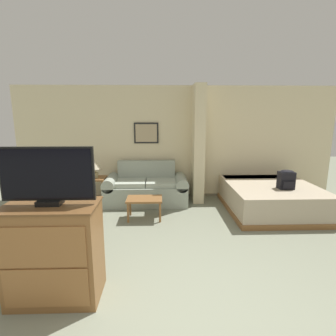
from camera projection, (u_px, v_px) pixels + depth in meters
name	position (u px, v px, depth m)	size (l,w,h in m)	color
wall_back	(177.00, 143.00, 6.17)	(7.40, 0.16, 2.60)	beige
wall_partition_pillar	(198.00, 144.00, 5.85)	(0.24, 0.57, 2.60)	beige
couch	(146.00, 188.00, 5.87)	(1.83, 0.84, 0.92)	#99A393
coffee_table	(144.00, 201.00, 4.95)	(0.67, 0.44, 0.41)	brown
side_table	(95.00, 182.00, 5.78)	(0.46, 0.46, 0.60)	brown
table_lamp	(94.00, 165.00, 5.70)	(0.31, 0.31, 0.40)	tan
tv_dresser	(55.00, 252.00, 2.77)	(0.96, 0.55, 1.06)	brown
tv	(47.00, 176.00, 2.61)	(0.93, 0.16, 0.60)	black
bed	(270.00, 197.00, 5.41)	(1.77, 1.91, 0.55)	brown
backpack	(286.00, 179.00, 5.02)	(0.28, 0.22, 0.37)	black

